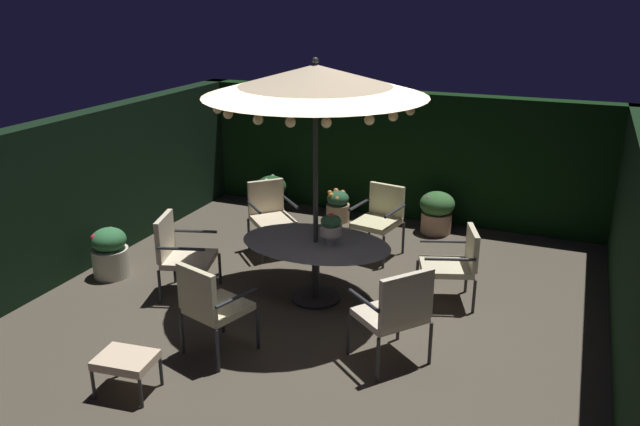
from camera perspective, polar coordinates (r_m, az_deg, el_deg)
ground_plane at (r=7.42m, az=-0.60°, el=-8.59°), size 6.88×7.36×0.02m
hedge_backdrop_rear at (r=10.21m, az=7.16°, el=5.17°), size 6.88×0.30×1.99m
hedge_backdrop_left at (r=8.77m, az=-20.86°, el=1.67°), size 0.30×7.36×1.99m
patio_dining_table at (r=7.40m, az=-0.38°, el=-3.50°), size 1.77×1.22×0.72m
patio_umbrella at (r=6.88m, az=-0.42°, el=11.69°), size 2.43×2.43×2.80m
centerpiece_planter at (r=7.22m, az=0.98°, el=-1.19°), size 0.25×0.25×0.37m
patio_chair_north at (r=6.37m, az=-9.73°, el=-7.90°), size 0.70×0.71×0.99m
patio_chair_northeast at (r=6.17m, az=6.82°, el=-8.54°), size 0.83×0.84×1.02m
patio_chair_east at (r=7.51m, az=11.94°, el=-4.18°), size 0.77×0.73×0.91m
patio_chair_southeast at (r=8.70m, az=5.38°, el=-0.20°), size 0.67×0.72×0.96m
patio_chair_south at (r=8.81m, az=-4.46°, el=0.10°), size 0.81×0.81×0.98m
patio_chair_southwest at (r=7.73m, az=-12.38°, el=-3.29°), size 0.75×0.74×0.98m
ottoman_footrest at (r=6.13m, az=-16.93°, el=-12.53°), size 0.55×0.44×0.37m
potted_plant_left_far at (r=10.05m, az=1.61°, el=0.65°), size 0.37×0.37×0.50m
potted_plant_back_center at (r=9.71m, az=10.37°, el=0.17°), size 0.52×0.52×0.63m
potted_plant_back_right at (r=8.53m, az=-18.22°, el=-3.35°), size 0.46×0.46×0.64m
potted_plant_left_near at (r=10.54m, az=-4.34°, el=1.91°), size 0.49×0.49×0.58m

